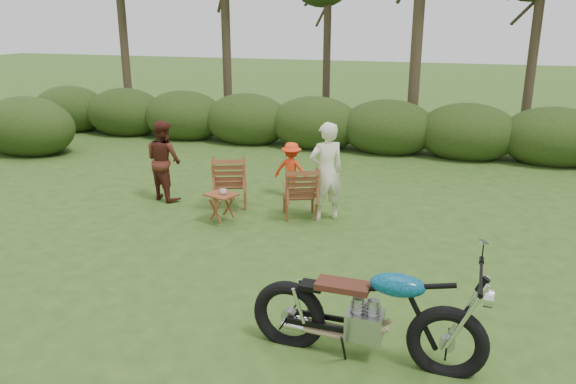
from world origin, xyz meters
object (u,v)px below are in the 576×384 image
(motorcycle, at_px, (363,356))
(lawn_chair_left, at_px, (231,206))
(cup, at_px, (223,192))
(lawn_chair_right, at_px, (300,217))
(child, at_px, (291,196))
(adult_a, at_px, (325,219))
(adult_b, at_px, (166,198))
(side_table, at_px, (222,208))

(motorcycle, height_order, lawn_chair_left, motorcycle)
(motorcycle, height_order, cup, motorcycle)
(lawn_chair_right, xyz_separation_m, lawn_chair_left, (-1.42, 0.16, 0.00))
(child, bearing_deg, motorcycle, 115.84)
(cup, xyz_separation_m, adult_a, (1.63, 0.76, -0.58))
(adult_b, bearing_deg, lawn_chair_right, -160.48)
(cup, bearing_deg, child, 70.61)
(lawn_chair_right, xyz_separation_m, adult_a, (0.47, 0.02, 0.00))
(motorcycle, distance_m, adult_a, 4.24)
(lawn_chair_right, height_order, adult_b, adult_b)
(adult_a, xyz_separation_m, adult_b, (-3.30, 0.19, 0.00))
(adult_a, bearing_deg, motorcycle, 72.08)
(cup, xyz_separation_m, child, (0.65, 1.85, -0.58))
(lawn_chair_right, xyz_separation_m, cup, (-1.16, -0.74, 0.58))
(lawn_chair_right, height_order, child, child)
(lawn_chair_left, relative_size, cup, 8.61)
(lawn_chair_left, distance_m, child, 1.32)
(cup, distance_m, adult_a, 1.89)
(lawn_chair_right, height_order, cup, cup)
(side_table, bearing_deg, child, 69.23)
(lawn_chair_right, bearing_deg, cup, 8.89)
(motorcycle, bearing_deg, cup, 134.63)
(motorcycle, distance_m, adult_b, 6.30)
(motorcycle, height_order, child, motorcycle)
(motorcycle, relative_size, lawn_chair_left, 2.31)
(adult_a, height_order, adult_b, adult_a)
(motorcycle, xyz_separation_m, cup, (-3.05, 3.24, 0.58))
(lawn_chair_left, bearing_deg, motorcycle, 107.36)
(motorcycle, bearing_deg, adult_b, 139.82)
(lawn_chair_right, bearing_deg, motorcycle, 91.88)
(adult_a, height_order, child, adult_a)
(adult_b, distance_m, child, 2.49)
(motorcycle, bearing_deg, adult_a, 110.94)
(lawn_chair_left, bearing_deg, adult_b, -23.09)
(motorcycle, distance_m, lawn_chair_right, 4.40)
(lawn_chair_right, distance_m, child, 1.22)
(side_table, xyz_separation_m, adult_a, (1.67, 0.74, -0.27))
(motorcycle, height_order, adult_a, adult_a)
(side_table, height_order, child, child)
(child, bearing_deg, adult_a, 132.44)
(lawn_chair_left, relative_size, side_table, 1.90)
(motorcycle, height_order, adult_b, adult_b)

